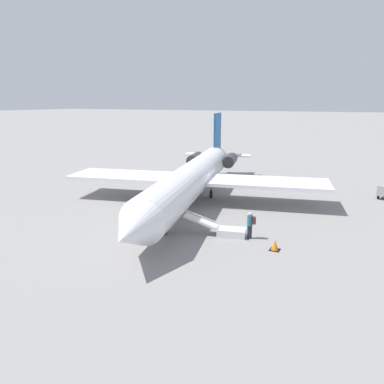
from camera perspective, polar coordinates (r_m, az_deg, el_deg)
name	(u,v)px	position (r m, az deg, el deg)	size (l,w,h in m)	color
ground_plane	(192,204)	(31.81, -0.05, -1.79)	(600.00, 600.00, 0.00)	gray
airplane_main	(194,177)	(32.23, 0.35, 2.34)	(29.88, 22.87, 7.18)	white
boarding_stairs	(225,230)	(24.39, 5.09, -5.79)	(1.91, 4.14, 1.76)	silver
passenger	(251,223)	(23.92, 8.91, -4.73)	(0.40, 0.56, 1.74)	#23232D
traffic_cone_near_stairs	(275,245)	(22.59, 12.52, -7.92)	(0.58, 0.58, 0.64)	black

